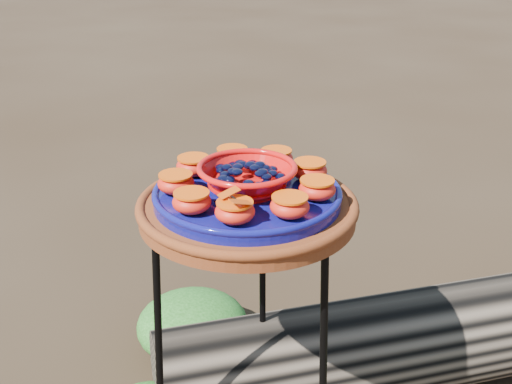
% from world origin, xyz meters
% --- Properties ---
extents(plant_stand, '(0.44, 0.44, 0.70)m').
position_xyz_m(plant_stand, '(0.00, 0.00, 0.35)').
color(plant_stand, black).
rests_on(plant_stand, ground).
extents(terracotta_saucer, '(0.45, 0.45, 0.04)m').
position_xyz_m(terracotta_saucer, '(0.00, 0.00, 0.72)').
color(terracotta_saucer, '#69270B').
rests_on(terracotta_saucer, plant_stand).
extents(cobalt_plate, '(0.38, 0.38, 0.03)m').
position_xyz_m(cobalt_plate, '(0.00, 0.00, 0.75)').
color(cobalt_plate, '#090552').
rests_on(cobalt_plate, terracotta_saucer).
extents(red_bowl, '(0.19, 0.19, 0.05)m').
position_xyz_m(red_bowl, '(0.00, 0.00, 0.79)').
color(red_bowl, red).
rests_on(red_bowl, cobalt_plate).
extents(glass_gems, '(0.15, 0.15, 0.03)m').
position_xyz_m(glass_gems, '(0.00, 0.00, 0.83)').
color(glass_gems, black).
rests_on(glass_gems, red_bowl).
extents(orange_half_0, '(0.07, 0.07, 0.04)m').
position_xyz_m(orange_half_0, '(0.00, -0.14, 0.78)').
color(orange_half_0, '#BD0D08').
rests_on(orange_half_0, cobalt_plate).
extents(orange_half_1, '(0.07, 0.07, 0.04)m').
position_xyz_m(orange_half_1, '(0.10, -0.10, 0.78)').
color(orange_half_1, '#BD0D08').
rests_on(orange_half_1, cobalt_plate).
extents(orange_half_2, '(0.07, 0.07, 0.04)m').
position_xyz_m(orange_half_2, '(0.14, -0.02, 0.78)').
color(orange_half_2, '#BD0D08').
rests_on(orange_half_2, cobalt_plate).
extents(orange_half_3, '(0.07, 0.07, 0.04)m').
position_xyz_m(orange_half_3, '(0.12, 0.08, 0.78)').
color(orange_half_3, '#BD0D08').
rests_on(orange_half_3, cobalt_plate).
extents(orange_half_4, '(0.07, 0.07, 0.04)m').
position_xyz_m(orange_half_4, '(0.04, 0.14, 0.78)').
color(orange_half_4, '#BD0D08').
rests_on(orange_half_4, cobalt_plate).
extents(orange_half_5, '(0.07, 0.07, 0.04)m').
position_xyz_m(orange_half_5, '(-0.06, 0.13, 0.78)').
color(orange_half_5, '#BD0D08').
rests_on(orange_half_5, cobalt_plate).
extents(orange_half_6, '(0.07, 0.07, 0.04)m').
position_xyz_m(orange_half_6, '(-0.13, 0.06, 0.78)').
color(orange_half_6, '#BD0D08').
rests_on(orange_half_6, cobalt_plate).
extents(orange_half_7, '(0.07, 0.07, 0.04)m').
position_xyz_m(orange_half_7, '(-0.14, -0.03, 0.78)').
color(orange_half_7, '#BD0D08').
rests_on(orange_half_7, cobalt_plate).
extents(orange_half_8, '(0.07, 0.07, 0.04)m').
position_xyz_m(orange_half_8, '(-0.09, -0.12, 0.78)').
color(orange_half_8, '#BD0D08').
rests_on(orange_half_8, cobalt_plate).
extents(butterfly, '(0.10, 0.09, 0.01)m').
position_xyz_m(butterfly, '(0.00, -0.14, 0.81)').
color(butterfly, '#B93B08').
rests_on(butterfly, orange_half_0).
extents(driftwood_log, '(1.61, 1.05, 0.30)m').
position_xyz_m(driftwood_log, '(0.46, 0.41, 0.15)').
color(driftwood_log, black).
rests_on(driftwood_log, ground).
extents(foliage_back, '(0.35, 0.35, 0.18)m').
position_xyz_m(foliage_back, '(-0.26, 0.45, 0.09)').
color(foliage_back, '#14420F').
rests_on(foliage_back, ground).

